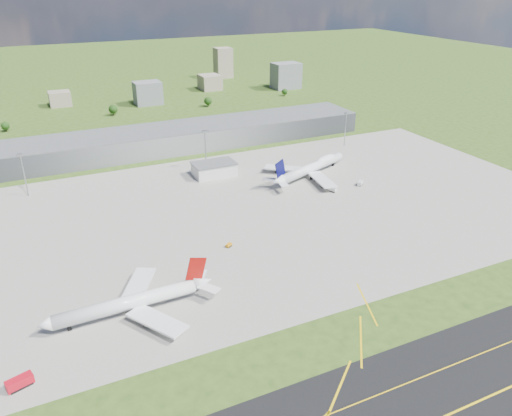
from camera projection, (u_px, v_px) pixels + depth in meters
name	position (u px, v px, depth m)	size (l,w,h in m)	color
ground	(177.00, 154.00, 357.99)	(1400.00, 1400.00, 0.00)	#2E4816
apron	(253.00, 212.00, 271.65)	(360.00, 190.00, 0.08)	gray
terminal	(170.00, 139.00, 367.10)	(300.00, 42.00, 15.00)	gray
ops_building	(214.00, 169.00, 319.15)	(26.00, 16.00, 8.00)	silver
mast_west	(23.00, 167.00, 283.35)	(3.50, 2.00, 25.90)	gray
mast_center	(205.00, 142.00, 325.62)	(3.50, 2.00, 25.90)	gray
mast_east	(346.00, 123.00, 367.90)	(3.50, 2.00, 25.90)	gray
airliner_red_twin	(133.00, 302.00, 188.55)	(65.56, 51.18, 18.01)	white
airliner_blue_quad	(312.00, 168.00, 318.51)	(68.95, 52.52, 18.84)	white
fire_truck	(20.00, 383.00, 155.41)	(8.66, 5.29, 3.60)	#B80D1C
tug_yellow	(229.00, 245.00, 236.11)	(3.61, 3.17, 1.61)	orange
van_white_near	(333.00, 190.00, 295.74)	(3.70, 5.15, 2.43)	silver
van_white_far	(360.00, 183.00, 304.94)	(5.52, 5.16, 2.65)	silver
bldg_cw	(60.00, 99.00, 487.70)	(20.00, 18.00, 14.00)	gray
bldg_c	(148.00, 93.00, 492.16)	(26.00, 20.00, 22.00)	slate
bldg_ce	(210.00, 82.00, 556.96)	(22.00, 24.00, 16.00)	gray
bldg_e	(286.00, 76.00, 560.57)	(30.00, 22.00, 28.00)	slate
bldg_tall_e	(223.00, 63.00, 617.27)	(20.00, 18.00, 36.00)	gray
tree_w	(5.00, 126.00, 407.92)	(6.75, 6.75, 8.25)	#382314
tree_c	(113.00, 109.00, 454.39)	(8.10, 8.10, 9.90)	#382314
tree_e	(208.00, 101.00, 485.01)	(7.65, 7.65, 9.35)	#382314
tree_far_e	(285.00, 92.00, 528.22)	(6.30, 6.30, 7.70)	#382314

